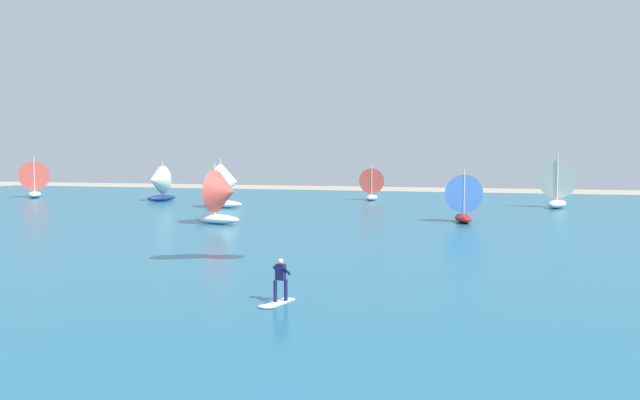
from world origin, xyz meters
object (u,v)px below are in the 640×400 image
Objects in this scene: sailboat_near_shore at (228,186)px; sailboat_leading at (373,184)px; sailboat_mid_left at (157,183)px; sailboat_far_left at (35,179)px; sailboat_mid_right at (559,183)px; kitesurfer at (278,287)px; sailboat_center_horizon at (463,197)px; sailboat_far_right at (223,196)px.

sailboat_near_shore reaches higher than sailboat_leading.
sailboat_mid_left is at bearing 150.92° from sailboat_near_shore.
sailboat_mid_right is at bearing 1.07° from sailboat_far_left.
sailboat_far_left is (-51.66, 49.89, 1.80)m from kitesurfer.
sailboat_mid_right is (33.02, 10.32, 0.20)m from sailboat_near_shore.
sailboat_mid_right reaches higher than kitesurfer.
kitesurfer is 45.60m from sailboat_near_shore.
sailboat_far_left reaches higher than sailboat_center_horizon.
sailboat_mid_right is 45.25m from sailboat_mid_left.
sailboat_leading is (-21.16, 6.09, -0.55)m from sailboat_mid_right.
sailboat_leading is (11.86, 16.41, -0.34)m from sailboat_near_shore.
sailboat_mid_right is 22.03m from sailboat_leading.
kitesurfer is 0.40× the size of sailboat_near_shore.
kitesurfer is at bearing -81.57° from sailboat_leading.
sailboat_leading reaches higher than kitesurfer.
kitesurfer is 29.36m from sailboat_far_right.
sailboat_near_shore is at bearing 116.50° from kitesurfer.
sailboat_mid_left is (-12.09, 6.72, -0.15)m from sailboat_near_shore.
kitesurfer is 0.42× the size of sailboat_mid_left.
sailboat_center_horizon is 0.84× the size of sailboat_far_left.
sailboat_center_horizon is 58.33m from sailboat_far_left.
sailboat_center_horizon is 39.35m from sailboat_mid_left.
sailboat_far_right is at bearing -158.10° from sailboat_center_horizon.
sailboat_far_left is at bearing 163.78° from sailboat_near_shore.
sailboat_mid_left is (-18.41, 21.75, -0.04)m from sailboat_far_right.
sailboat_far_left is 43.80m from sailboat_leading.
sailboat_near_shore is 0.97× the size of sailboat_far_left.
sailboat_mid_right reaches higher than sailboat_center_horizon.
sailboat_center_horizon reaches higher than kitesurfer.
sailboat_far_left reaches higher than sailboat_near_shore.
sailboat_mid_right is at bearing -16.06° from sailboat_leading.
sailboat_center_horizon is 0.86× the size of sailboat_near_shore.
sailboat_mid_right is at bearing 64.76° from sailboat_center_horizon.
sailboat_far_left is at bearing 172.91° from sailboat_mid_left.
kitesurfer is 57.83m from sailboat_leading.
sailboat_mid_right is (26.70, 25.34, 0.31)m from sailboat_far_right.
sailboat_center_horizon is (4.19, 33.07, 1.41)m from kitesurfer.
sailboat_far_right is 0.88× the size of sailboat_mid_right.
sailboat_far_left is at bearing 147.33° from sailboat_far_right.
sailboat_near_shore is 13.83m from sailboat_mid_left.
sailboat_leading is (23.95, 9.69, -0.19)m from sailboat_mid_left.
sailboat_mid_left is 1.10× the size of sailboat_leading.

